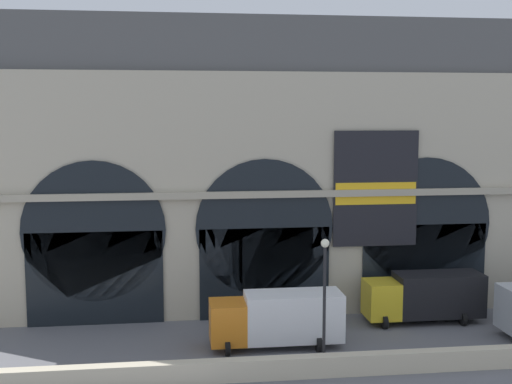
{
  "coord_description": "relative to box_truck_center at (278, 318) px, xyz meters",
  "views": [
    {
      "loc": [
        -5.77,
        -36.09,
        13.28
      ],
      "look_at": [
        -0.56,
        5.0,
        8.24
      ],
      "focal_mm": 46.14,
      "sensor_mm": 36.0,
      "label": 1
    }
  ],
  "objects": [
    {
      "name": "ground_plane",
      "position": [
        0.0,
        0.44,
        -1.7
      ],
      "size": [
        200.0,
        200.0,
        0.0
      ],
      "primitive_type": "plane",
      "color": "slate"
    },
    {
      "name": "street_lamp_quayside",
      "position": [
        1.83,
        -3.6,
        2.71
      ],
      "size": [
        0.44,
        0.44,
        6.9
      ],
      "color": "black",
      "rests_on": "ground"
    },
    {
      "name": "box_truck_center",
      "position": [
        0.0,
        0.0,
        0.0
      ],
      "size": [
        7.5,
        2.91,
        3.12
      ],
      "color": "orange",
      "rests_on": "ground"
    },
    {
      "name": "quay_parapet_wall",
      "position": [
        0.0,
        -4.4,
        -1.16
      ],
      "size": [
        90.0,
        0.7,
        1.08
      ],
      "primitive_type": "cube",
      "color": "beige",
      "rests_on": "ground"
    },
    {
      "name": "box_truck_mideast",
      "position": [
        9.99,
        3.31,
        0.0
      ],
      "size": [
        7.5,
        2.91,
        3.12
      ],
      "color": "gold",
      "rests_on": "ground"
    },
    {
      "name": "station_building",
      "position": [
        0.03,
        8.41,
        7.77
      ],
      "size": [
        44.93,
        6.36,
        19.38
      ],
      "color": "#B2A891",
      "rests_on": "ground"
    }
  ]
}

